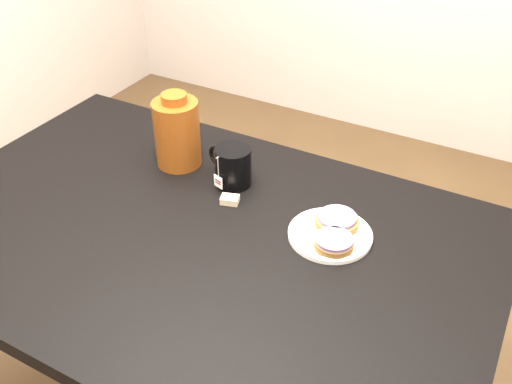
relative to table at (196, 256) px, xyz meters
The scene contains 7 objects.
table is the anchor object (origin of this frame).
plate 0.33m from the table, 24.41° to the left, with size 0.20×0.20×0.01m.
bagel_back 0.36m from the table, 29.81° to the left, with size 0.11×0.11×0.03m.
bagel_front 0.35m from the table, 15.86° to the left, with size 0.13×0.13×0.03m.
mug 0.25m from the table, 94.70° to the left, with size 0.15×0.12×0.11m.
teabag_pouch 0.16m from the table, 81.46° to the left, with size 0.04×0.03×0.02m, color #C6B793.
bagel_package 0.35m from the table, 131.02° to the left, with size 0.13×0.13×0.21m.
Camera 1 is at (0.63, -0.84, 1.61)m, focal length 40.00 mm.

